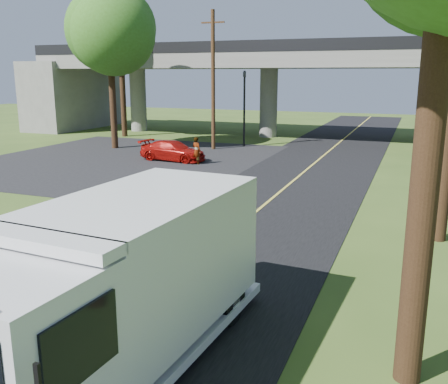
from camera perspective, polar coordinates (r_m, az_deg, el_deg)
The scene contains 12 objects.
ground at distance 10.17m, azimuth -14.30°, elevation -16.60°, with size 120.00×120.00×0.00m, color #354E1C.
road at distance 18.57m, azimuth 3.74°, elevation -2.27°, with size 7.00×90.00×0.02m, color black.
parking_lot at distance 30.33m, azimuth -11.72°, elevation 3.61°, with size 16.00×18.00×0.01m, color black.
lane_line at distance 18.56m, azimuth 3.74°, elevation -2.21°, with size 0.12×90.00×0.01m, color gold.
overpass at distance 39.43m, azimuth 13.77°, elevation 12.36°, with size 54.00×10.00×7.30m.
traffic_signal at distance 35.00m, azimuth 2.34°, elevation 10.42°, with size 0.18×0.22×5.20m.
utility_pole at distance 33.61m, azimuth -1.25°, elevation 12.68°, with size 1.60×0.26×9.00m.
tree_left_lot at distance 34.78m, azimuth -12.86°, elevation 17.85°, with size 5.60×5.50×10.50m.
tree_left_far at distance 41.40m, azimuth -11.62°, elevation 16.51°, with size 5.26×5.16×9.89m.
step_van at distance 8.74m, azimuth -11.97°, elevation -10.04°, with size 3.01×7.09×2.91m.
red_sedan at distance 29.54m, azimuth -5.86°, elevation 4.71°, with size 1.64×4.03×1.17m, color #990D09.
pedestrian at distance 28.18m, azimuth -3.16°, elevation 4.73°, with size 0.57×0.37×1.55m, color gray.
Camera 1 is at (5.33, -7.07, 5.02)m, focal length 40.00 mm.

